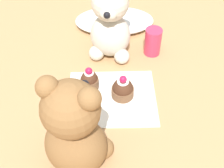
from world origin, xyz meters
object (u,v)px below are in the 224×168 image
(teddy_bear_tan, at_px, (75,131))
(saucer_plate, at_px, (122,96))
(teddy_bear_cream, at_px, (111,24))
(cupcake_near_cream_bear, at_px, (89,80))
(cupcake_near_tan_bear, at_px, (123,90))
(juice_glass, at_px, (153,42))

(teddy_bear_tan, bearing_deg, saucer_plate, -98.47)
(teddy_bear_cream, distance_m, saucer_plate, 0.22)
(cupcake_near_cream_bear, height_order, cupcake_near_tan_bear, cupcake_near_tan_bear)
(teddy_bear_cream, xyz_separation_m, cupcake_near_cream_bear, (-0.06, -0.15, -0.08))
(teddy_bear_cream, bearing_deg, cupcake_near_tan_bear, -69.47)
(juice_glass, bearing_deg, teddy_bear_tan, -118.93)
(teddy_bear_tan, relative_size, cupcake_near_cream_bear, 3.68)
(teddy_bear_cream, distance_m, teddy_bear_tan, 0.39)
(saucer_plate, xyz_separation_m, cupcake_near_tan_bear, (0.00, -0.00, 0.03))
(teddy_bear_tan, relative_size, cupcake_near_tan_bear, 3.67)
(saucer_plate, bearing_deg, cupcake_near_tan_bear, -22.62)
(teddy_bear_cream, relative_size, cupcake_near_tan_bear, 3.32)
(cupcake_near_cream_bear, distance_m, saucer_plate, 0.10)
(saucer_plate, bearing_deg, teddy_bear_tan, -119.59)
(saucer_plate, height_order, cupcake_near_tan_bear, cupcake_near_tan_bear)
(teddy_bear_cream, bearing_deg, teddy_bear_tan, -89.60)
(cupcake_near_tan_bear, bearing_deg, saucer_plate, 157.38)
(cupcake_near_cream_bear, height_order, juice_glass, juice_glass)
(teddy_bear_cream, xyz_separation_m, saucer_plate, (0.03, -0.19, -0.10))
(cupcake_near_tan_bear, xyz_separation_m, juice_glass, (0.10, 0.19, 0.01))
(teddy_bear_tan, distance_m, juice_glass, 0.44)
(teddy_bear_tan, distance_m, cupcake_near_cream_bear, 0.25)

